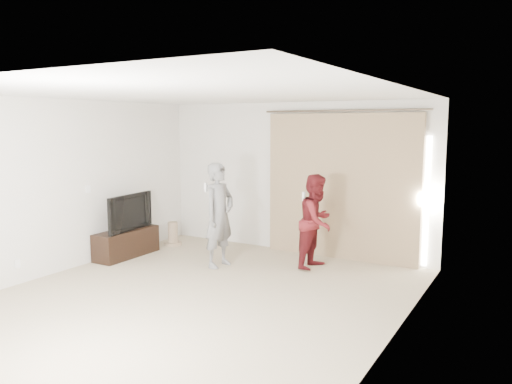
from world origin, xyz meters
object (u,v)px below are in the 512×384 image
tv_console (127,243)px  person_woman (317,221)px  person_man (219,215)px  tv (125,212)px

tv_console → person_woman: bearing=18.0°
person_woman → person_man: bearing=-152.9°
tv → person_woman: person_woman is taller
tv → person_woman: bearing=-77.2°
tv_console → person_man: person_man is taller
tv → person_man: size_ratio=0.65×
tv_console → person_woman: person_woman is taller
tv → person_man: person_man is taller
person_man → tv_console: bearing=-170.0°
tv_console → person_man: 1.82m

